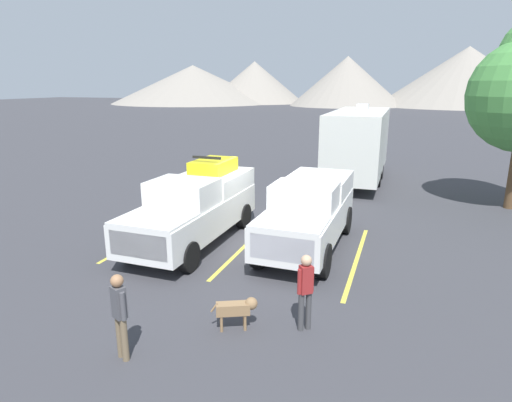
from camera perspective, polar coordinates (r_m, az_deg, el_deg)
ground_plane at (r=14.63m, az=-0.02°, el=-4.56°), size 240.00×240.00×0.00m
pickup_truck_a at (r=13.96m, az=-7.91°, el=-0.50°), size 2.22×5.90×2.64m
pickup_truck_b at (r=13.40m, az=7.01°, el=-1.32°), size 2.16×5.50×2.15m
lot_stripe_a at (r=15.26m, az=-13.67°, el=-4.14°), size 0.12×5.50×0.01m
lot_stripe_b at (r=13.76m, az=-1.39°, el=-5.85°), size 0.12×5.50×0.01m
lot_stripe_c at (r=13.03m, az=13.13°, el=-7.51°), size 0.12×5.50×0.01m
camper_trailer_a at (r=22.98m, az=13.33°, el=7.61°), size 2.64×9.15×3.92m
person_a at (r=9.00m, az=6.54°, el=-11.24°), size 0.31×0.30×1.66m
person_b at (r=8.44m, az=-17.53°, el=-13.68°), size 0.35×0.28×1.69m
dog at (r=9.20m, az=-2.40°, el=-13.93°), size 0.90×0.56×0.69m
mountain_ridge at (r=106.87m, az=19.71°, el=14.99°), size 149.36×45.97×16.41m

